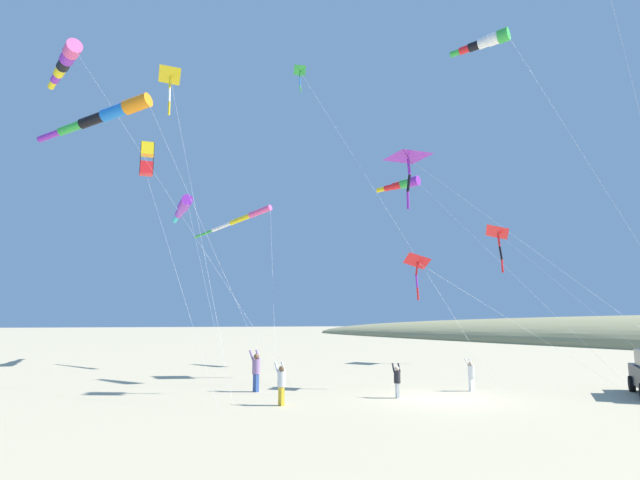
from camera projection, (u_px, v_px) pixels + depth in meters
ground_plane at (442, 399)px, 20.48m from camera, size 600.00×600.00×0.00m
person_adult_flyer at (256, 369)px, 22.69m from camera, size 0.45×0.56×1.76m
person_child_green_jacket at (281, 382)px, 18.98m from camera, size 0.37×0.47×1.53m
person_child_grey_jacket at (397, 379)px, 20.80m from camera, size 0.39×0.46×1.34m
person_bystander_far at (471, 373)px, 22.87m from camera, size 0.44×0.35×1.39m
kite_delta_yellow_midlevel at (418, 262)px, 24.31m from camera, size 8.69×4.47×6.12m
kite_windsock_teal_far_right at (487, 42)px, 28.43m from camera, size 8.77×7.85×18.42m
kite_delta_long_streamer_left at (499, 233)px, 39.05m from camera, size 2.12×13.78×10.16m
kite_box_long_streamer_right at (147, 159)px, 29.02m from camera, size 1.57×12.51×12.78m
kite_windsock_green_low_center at (108, 115)px, 26.21m from camera, size 10.93×6.40×14.05m
kite_delta_striped_overhead at (302, 73)px, 31.41m from camera, size 4.55×11.47×18.16m
kite_windsock_rainbow_low_near at (403, 184)px, 37.36m from camera, size 3.24×16.22×13.09m
kite_windsock_red_high_left at (66, 62)px, 28.60m from camera, size 11.30×10.58×17.64m
kite_delta_orange_high_right at (408, 157)px, 29.91m from camera, size 7.33×13.58×12.64m
kite_delta_small_distant at (171, 77)px, 28.14m from camera, size 1.93×9.97×16.46m
kite_windsock_black_fish_shape at (242, 219)px, 35.93m from camera, size 3.87×14.58×10.65m
kite_windsock_white_trailing at (183, 208)px, 39.20m from camera, size 1.15×19.49×11.84m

